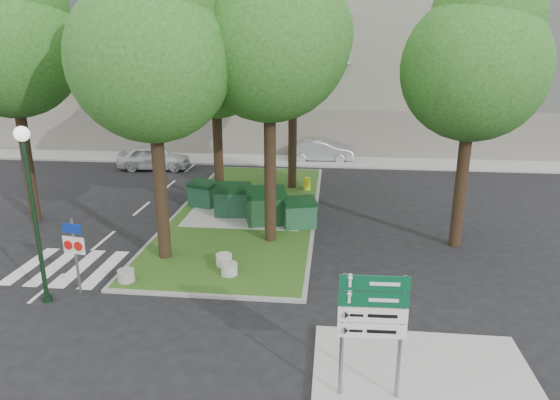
# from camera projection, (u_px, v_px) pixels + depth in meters

# --- Properties ---
(ground) EXTENTS (120.00, 120.00, 0.00)m
(ground) POSITION_uv_depth(u_px,v_px,m) (187.00, 295.00, 15.17)
(ground) COLOR black
(ground) RESTS_ON ground
(median_island) EXTENTS (6.00, 16.00, 0.12)m
(median_island) POSITION_uv_depth(u_px,v_px,m) (248.00, 211.00, 22.70)
(median_island) COLOR #2A4E16
(median_island) RESTS_ON ground
(median_kerb) EXTENTS (6.30, 16.30, 0.10)m
(median_kerb) POSITION_uv_depth(u_px,v_px,m) (248.00, 211.00, 22.70)
(median_kerb) COLOR gray
(median_kerb) RESTS_ON ground
(sidewalk_corner) EXTENTS (5.00, 4.00, 0.12)m
(sidewalk_corner) POSITION_uv_depth(u_px,v_px,m) (425.00, 382.00, 11.16)
(sidewalk_corner) COLOR #999993
(sidewalk_corner) RESTS_ON ground
(building_sidewalk) EXTENTS (42.00, 3.00, 0.12)m
(building_sidewalk) POSITION_uv_depth(u_px,v_px,m) (267.00, 160.00, 32.72)
(building_sidewalk) COLOR #999993
(building_sidewalk) RESTS_ON ground
(zebra_crossing) EXTENTS (5.00, 3.00, 0.01)m
(zebra_crossing) POSITION_uv_depth(u_px,v_px,m) (92.00, 268.00, 16.98)
(zebra_crossing) COLOR silver
(zebra_crossing) RESTS_ON ground
(apartment_building) EXTENTS (41.00, 12.00, 16.00)m
(apartment_building) POSITION_uv_depth(u_px,v_px,m) (280.00, 35.00, 37.48)
(apartment_building) COLOR tan
(apartment_building) RESTS_ON ground
(tree_median_near_left) EXTENTS (5.20, 5.20, 10.53)m
(tree_median_near_left) POSITION_uv_depth(u_px,v_px,m) (153.00, 44.00, 15.58)
(tree_median_near_left) COLOR black
(tree_median_near_left) RESTS_ON ground
(tree_median_near_right) EXTENTS (5.60, 5.60, 11.46)m
(tree_median_near_right) POSITION_uv_depth(u_px,v_px,m) (272.00, 23.00, 16.91)
(tree_median_near_right) COLOR black
(tree_median_near_right) RESTS_ON ground
(tree_median_mid) EXTENTS (4.80, 4.80, 9.99)m
(tree_median_mid) POSITION_uv_depth(u_px,v_px,m) (217.00, 52.00, 21.79)
(tree_median_mid) COLOR black
(tree_median_mid) RESTS_ON ground
(tree_median_far) EXTENTS (5.80, 5.80, 11.93)m
(tree_median_far) POSITION_uv_depth(u_px,v_px,m) (295.00, 22.00, 23.91)
(tree_median_far) COLOR black
(tree_median_far) RESTS_ON ground
(tree_street_left) EXTENTS (5.40, 5.40, 11.00)m
(tree_street_left) POSITION_uv_depth(u_px,v_px,m) (11.00, 35.00, 19.52)
(tree_street_left) COLOR black
(tree_street_left) RESTS_ON ground
(tree_street_right) EXTENTS (5.00, 5.00, 10.06)m
(tree_street_right) POSITION_uv_depth(u_px,v_px,m) (478.00, 54.00, 16.97)
(tree_street_right) COLOR black
(tree_street_right) RESTS_ON ground
(dumpster_a) EXTENTS (1.52, 1.30, 1.19)m
(dumpster_a) POSITION_uv_depth(u_px,v_px,m) (204.00, 194.00, 23.07)
(dumpster_a) COLOR #0F3A22
(dumpster_a) RESTS_ON median_island
(dumpster_b) EXTENTS (1.53, 1.08, 1.40)m
(dumpster_b) POSITION_uv_depth(u_px,v_px,m) (233.00, 200.00, 21.81)
(dumpster_b) COLOR #0F3620
(dumpster_b) RESTS_ON median_island
(dumpster_c) EXTENTS (1.86, 1.51, 1.52)m
(dumpster_c) POSITION_uv_depth(u_px,v_px,m) (266.00, 207.00, 20.77)
(dumpster_c) COLOR black
(dumpster_c) RESTS_ON median_island
(dumpster_d) EXTENTS (1.52, 1.24, 1.23)m
(dumpster_d) POSITION_uv_depth(u_px,v_px,m) (299.00, 213.00, 20.41)
(dumpster_d) COLOR #144326
(dumpster_d) RESTS_ON median_island
(bollard_left) EXTENTS (0.53, 0.53, 0.38)m
(bollard_left) POSITION_uv_depth(u_px,v_px,m) (126.00, 275.00, 15.77)
(bollard_left) COLOR gray
(bollard_left) RESTS_ON median_island
(bollard_right) EXTENTS (0.54, 0.54, 0.39)m
(bollard_right) POSITION_uv_depth(u_px,v_px,m) (224.00, 260.00, 16.93)
(bollard_right) COLOR #ACACA7
(bollard_right) RESTS_ON median_island
(bollard_mid) EXTENTS (0.54, 0.54, 0.39)m
(bollard_mid) POSITION_uv_depth(u_px,v_px,m) (229.00, 269.00, 16.23)
(bollard_mid) COLOR #A1A19C
(bollard_mid) RESTS_ON median_island
(litter_bin) EXTENTS (0.36, 0.36, 0.63)m
(litter_bin) POSITION_uv_depth(u_px,v_px,m) (307.00, 184.00, 25.75)
(litter_bin) COLOR #C0CA17
(litter_bin) RESTS_ON median_island
(street_lamp) EXTENTS (0.42, 0.42, 5.21)m
(street_lamp) POSITION_uv_depth(u_px,v_px,m) (31.00, 195.00, 13.87)
(street_lamp) COLOR black
(street_lamp) RESTS_ON ground
(traffic_sign_pole) EXTENTS (0.72, 0.16, 2.42)m
(traffic_sign_pole) POSITION_uv_depth(u_px,v_px,m) (75.00, 246.00, 14.84)
(traffic_sign_pole) COLOR slate
(traffic_sign_pole) RESTS_ON ground
(directional_sign) EXTENTS (1.41, 0.13, 2.82)m
(directional_sign) POSITION_uv_depth(u_px,v_px,m) (372.00, 317.00, 10.12)
(directional_sign) COLOR slate
(directional_sign) RESTS_ON sidewalk_corner
(car_white) EXTENTS (4.44, 2.10, 1.47)m
(car_white) POSITION_uv_depth(u_px,v_px,m) (154.00, 158.00, 30.35)
(car_white) COLOR silver
(car_white) RESTS_ON ground
(car_silver) EXTENTS (4.28, 1.70, 1.38)m
(car_silver) POSITION_uv_depth(u_px,v_px,m) (321.00, 151.00, 32.48)
(car_silver) COLOR #A1A3A9
(car_silver) RESTS_ON ground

